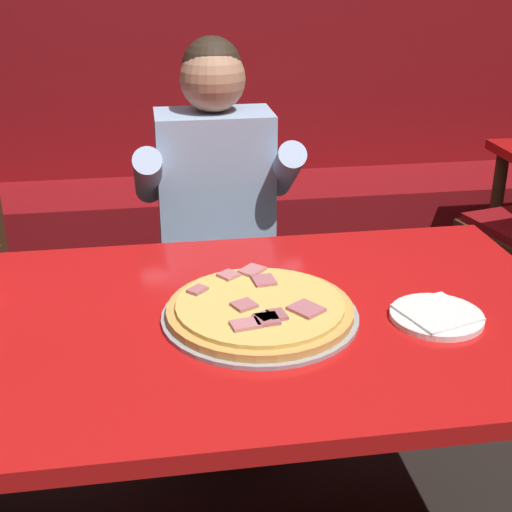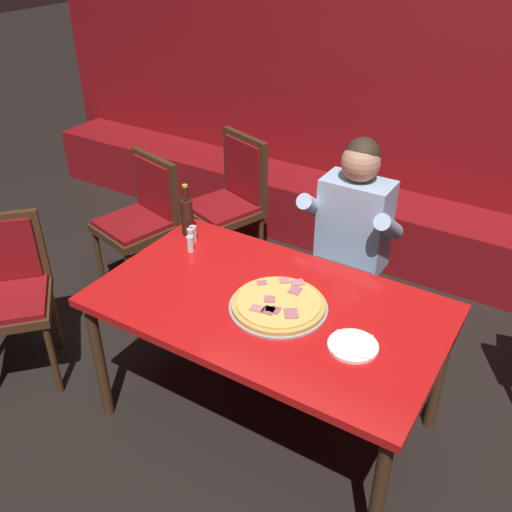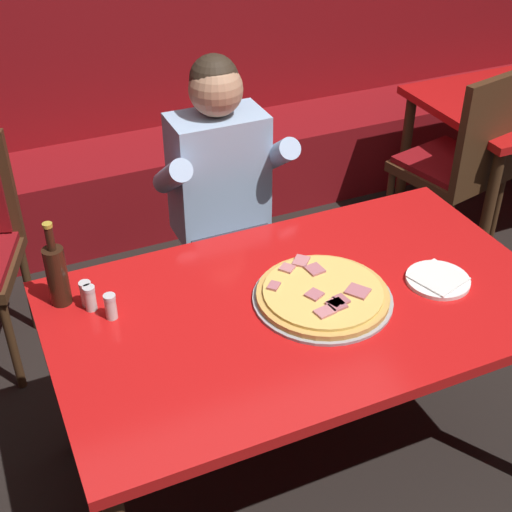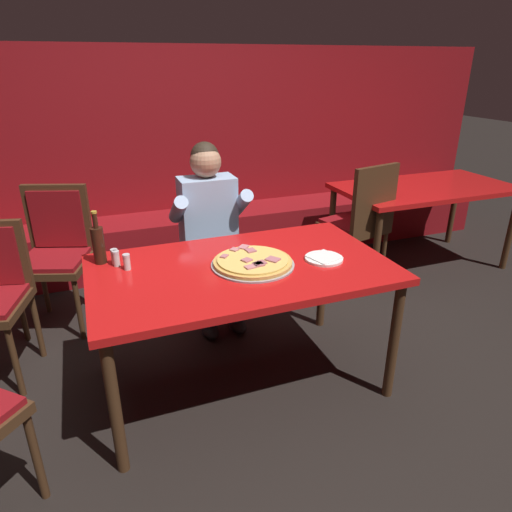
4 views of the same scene
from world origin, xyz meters
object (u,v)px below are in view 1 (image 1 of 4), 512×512
Objects in this scene: main_dining_table at (233,343)px; plate_white_paper at (437,316)px; diner_seated_blue_shirt at (218,219)px; pizza at (260,310)px.

plate_white_paper is at bearing -10.47° from main_dining_table.
diner_seated_blue_shirt is at bearing 115.19° from plate_white_paper.
main_dining_table is 3.56× the size of pizza.
diner_seated_blue_shirt is at bearing 90.76° from pizza.
diner_seated_blue_shirt reaches higher than main_dining_table.
pizza is at bearing -89.24° from diner_seated_blue_shirt.
plate_white_paper is 0.16× the size of diner_seated_blue_shirt.
plate_white_paper reaches higher than main_dining_table.
plate_white_paper is (0.45, -0.08, 0.08)m from main_dining_table.
main_dining_table is at bearing -93.70° from diner_seated_blue_shirt.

